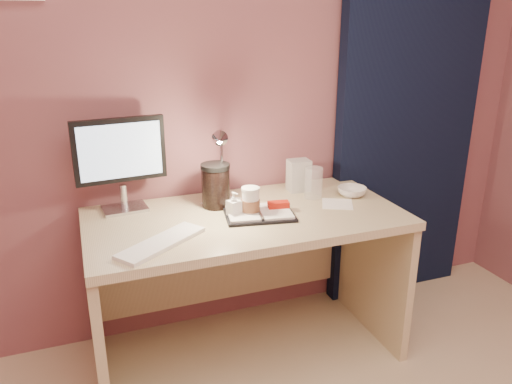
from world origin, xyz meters
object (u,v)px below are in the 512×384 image
object	(u,v)px
desk	(241,253)
monitor	(120,156)
bowl	(352,192)
lotion_bottle	(234,205)
desk_lamp	(234,159)
coffee_cup	(251,203)
keyboard	(162,243)
clear_cup	(314,183)
product_box	(299,175)
planner	(261,212)
dark_jar	(216,188)

from	to	relation	value
desk	monitor	distance (m)	0.71
bowl	lotion_bottle	size ratio (longest dim) A/B	1.22
monitor	desk_lamp	bearing A→B (deg)	-23.86
desk_lamp	coffee_cup	bearing A→B (deg)	-51.03
keyboard	lotion_bottle	size ratio (longest dim) A/B	3.34
monitor	coffee_cup	distance (m)	0.61
clear_cup	product_box	xyz separation A→B (m)	(-0.02, 0.12, 0.00)
coffee_cup	clear_cup	bearing A→B (deg)	17.99
desk_lamp	desk	bearing A→B (deg)	-7.86
keyboard	coffee_cup	bearing A→B (deg)	-14.85
desk	coffee_cup	bearing A→B (deg)	-81.07
product_box	clear_cup	bearing A→B (deg)	-76.23
lotion_bottle	keyboard	bearing A→B (deg)	-154.43
monitor	coffee_cup	bearing A→B (deg)	-32.59
planner	coffee_cup	xyz separation A→B (m)	(-0.05, 0.01, 0.05)
dark_jar	desk_lamp	xyz separation A→B (m)	(0.07, -0.06, 0.15)
coffee_cup	clear_cup	world-z (taller)	clear_cup
planner	desk	bearing A→B (deg)	130.99
clear_cup	lotion_bottle	bearing A→B (deg)	-165.88
product_box	monitor	bearing A→B (deg)	-179.11
desk	desk_lamp	size ratio (longest dim) A/B	3.70
clear_cup	dark_jar	xyz separation A→B (m)	(-0.48, 0.05, 0.02)
planner	dark_jar	xyz separation A→B (m)	(-0.16, 0.17, 0.08)
monitor	desk_lamp	distance (m)	0.50
clear_cup	planner	bearing A→B (deg)	-158.68
monitor	bowl	distance (m)	1.11
monitor	lotion_bottle	world-z (taller)	monitor
keyboard	monitor	bearing A→B (deg)	66.84
planner	dark_jar	world-z (taller)	dark_jar
dark_jar	product_box	distance (m)	0.46
desk	lotion_bottle	world-z (taller)	lotion_bottle
desk	planner	distance (m)	0.26
bowl	keyboard	bearing A→B (deg)	-166.68
planner	keyboard	bearing A→B (deg)	-152.00
monitor	keyboard	xyz separation A→B (m)	(0.09, -0.42, -0.25)
bowl	product_box	world-z (taller)	product_box
product_box	desk_lamp	xyz separation A→B (m)	(-0.38, -0.13, 0.16)
planner	desk_lamp	world-z (taller)	desk_lamp
keyboard	clear_cup	xyz separation A→B (m)	(0.79, 0.28, 0.07)
monitor	bowl	world-z (taller)	monitor
keyboard	clear_cup	bearing A→B (deg)	-16.05
keyboard	desk_lamp	world-z (taller)	desk_lamp
desk_lamp	keyboard	bearing A→B (deg)	-126.61
desk	coffee_cup	size ratio (longest dim) A/B	10.62
coffee_cup	monitor	bearing A→B (deg)	152.78
monitor	lotion_bottle	size ratio (longest dim) A/B	3.64
product_box	desk	bearing A→B (deg)	-155.23
desk	coffee_cup	distance (m)	0.30
coffee_cup	keyboard	bearing A→B (deg)	-159.41
desk	product_box	world-z (taller)	product_box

